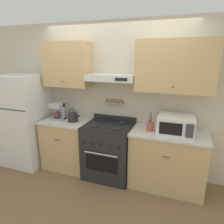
# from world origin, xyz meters

# --- Properties ---
(ground_plane) EXTENTS (16.00, 16.00, 0.00)m
(ground_plane) POSITION_xyz_m (0.00, 0.00, 0.00)
(ground_plane) COLOR brown
(wall_back) EXTENTS (5.20, 0.46, 2.55)m
(wall_back) POSITION_xyz_m (0.06, 0.58, 1.46)
(wall_back) COLOR beige
(wall_back) RESTS_ON ground_plane
(counter_left) EXTENTS (0.84, 0.61, 0.90)m
(counter_left) POSITION_xyz_m (-0.81, 0.31, 0.45)
(counter_left) COLOR tan
(counter_left) RESTS_ON ground_plane
(counter_right) EXTENTS (1.12, 0.61, 0.90)m
(counter_right) POSITION_xyz_m (0.95, 0.31, 0.45)
(counter_right) COLOR tan
(counter_right) RESTS_ON ground_plane
(stove_range) EXTENTS (0.77, 0.67, 0.99)m
(stove_range) POSITION_xyz_m (0.00, 0.28, 0.46)
(stove_range) COLOR #232326
(stove_range) RESTS_ON ground_plane
(refrigerator) EXTENTS (0.82, 0.77, 1.68)m
(refrigerator) POSITION_xyz_m (-1.67, 0.22, 0.84)
(refrigerator) COLOR white
(refrigerator) RESTS_ON ground_plane
(tea_kettle) EXTENTS (0.22, 0.17, 0.23)m
(tea_kettle) POSITION_xyz_m (-0.66, 0.29, 0.99)
(tea_kettle) COLOR #232326
(tea_kettle) RESTS_ON counter_left
(coffee_maker) EXTENTS (0.21, 0.22, 0.30)m
(coffee_maker) POSITION_xyz_m (-0.97, 0.32, 1.04)
(coffee_maker) COLOR #ADAFB5
(coffee_maker) RESTS_ON counter_left
(microwave) EXTENTS (0.51, 0.40, 0.27)m
(microwave) POSITION_xyz_m (1.04, 0.31, 1.03)
(microwave) COLOR white
(microwave) RESTS_ON counter_right
(utensil_crock) EXTENTS (0.11, 0.11, 0.30)m
(utensil_crock) POSITION_xyz_m (0.67, 0.29, 0.98)
(utensil_crock) COLOR #B24C42
(utensil_crock) RESTS_ON counter_right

